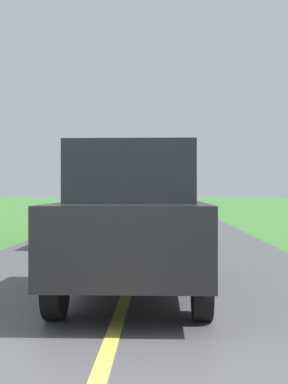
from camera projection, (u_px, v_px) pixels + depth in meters
banana_truck_near at (133, 189)px, 14.52m from camera, size 2.38×5.82×2.80m
following_car at (134, 219)px, 6.45m from camera, size 1.74×4.10×1.92m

